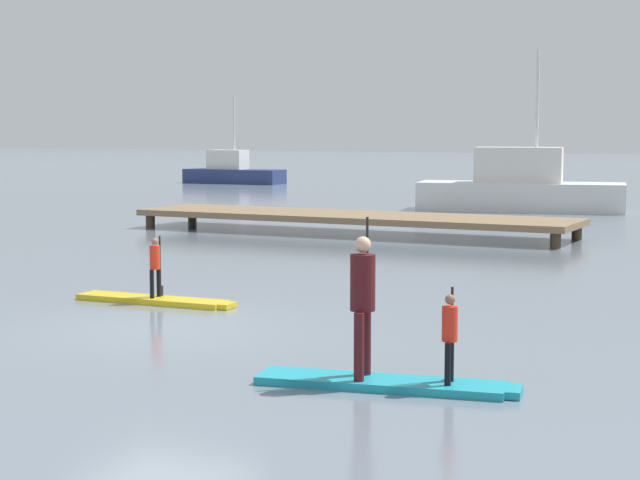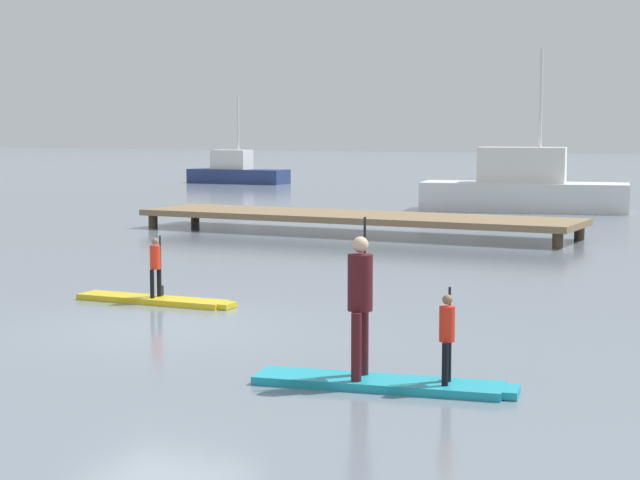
# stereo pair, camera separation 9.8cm
# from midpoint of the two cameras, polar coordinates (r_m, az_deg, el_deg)

# --- Properties ---
(ground_plane) EXTENTS (240.00, 240.00, 0.00)m
(ground_plane) POSITION_cam_midpoint_polar(r_m,az_deg,el_deg) (16.74, -8.52, -4.62)
(ground_plane) COLOR slate
(paddleboard_near) EXTENTS (3.05, 0.69, 0.10)m
(paddleboard_near) POSITION_cam_midpoint_polar(r_m,az_deg,el_deg) (19.07, -8.88, -3.19)
(paddleboard_near) COLOR gold
(paddleboard_near) RESTS_ON ground
(paddler_child_solo) EXTENTS (0.19, 0.38, 1.08)m
(paddler_child_solo) POSITION_cam_midpoint_polar(r_m,az_deg,el_deg) (18.99, -8.90, -1.28)
(paddler_child_solo) COLOR black
(paddler_child_solo) RESTS_ON paddleboard_near
(paddleboard_far) EXTENTS (3.18, 1.19, 0.10)m
(paddleboard_far) POSITION_cam_midpoint_polar(r_m,az_deg,el_deg) (12.79, 3.35, -7.63)
(paddleboard_far) COLOR #1E9EB2
(paddleboard_far) RESTS_ON ground
(paddler_adult) EXTENTS (0.35, 0.52, 1.90)m
(paddler_adult) POSITION_cam_midpoint_polar(r_m,az_deg,el_deg) (12.66, 2.07, -3.04)
(paddler_adult) COLOR #4C1419
(paddler_adult) RESTS_ON paddleboard_far
(paddler_child_front) EXTENTS (0.21, 0.37, 1.11)m
(paddler_child_front) POSITION_cam_midpoint_polar(r_m,az_deg,el_deg) (12.53, 6.70, -4.97)
(paddler_child_front) COLOR black
(paddler_child_front) RESTS_ON paddleboard_far
(fishing_boat_green_midground) EXTENTS (7.86, 3.63, 5.97)m
(fishing_boat_green_midground) POSITION_cam_midpoint_polar(r_m,az_deg,el_deg) (40.67, 10.54, 2.73)
(fishing_boat_green_midground) COLOR silver
(fishing_boat_green_midground) RESTS_ON ground
(motor_boat_small_navy) EXTENTS (5.80, 1.92, 4.83)m
(motor_boat_small_navy) POSITION_cam_midpoint_polar(r_m,az_deg,el_deg) (60.60, -4.73, 3.64)
(motor_boat_small_navy) COLOR navy
(motor_boat_small_navy) RESTS_ON ground
(floating_dock) EXTENTS (13.21, 2.95, 0.58)m
(floating_dock) POSITION_cam_midpoint_polar(r_m,az_deg,el_deg) (31.26, 1.61, 1.23)
(floating_dock) COLOR #846B4C
(floating_dock) RESTS_ON ground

